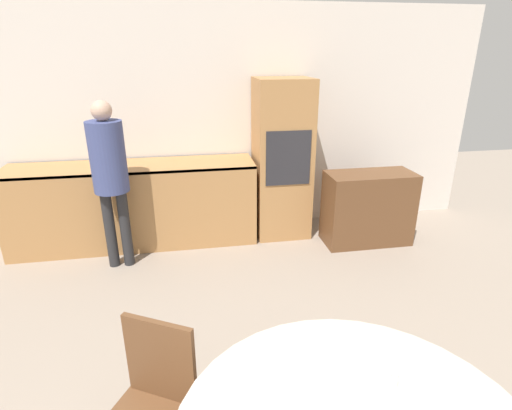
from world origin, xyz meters
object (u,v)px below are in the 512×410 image
(oven_unit, at_px, (282,160))
(person_standing, at_px, (109,168))
(chair_far_left, at_px, (153,400))
(sideboard, at_px, (368,208))

(oven_unit, height_order, person_standing, oven_unit)
(oven_unit, distance_m, chair_far_left, 3.16)
(oven_unit, distance_m, person_standing, 1.89)
(oven_unit, height_order, sideboard, oven_unit)
(sideboard, distance_m, person_standing, 2.80)
(sideboard, xyz_separation_m, person_standing, (-2.73, -0.07, 0.63))
(chair_far_left, bearing_deg, person_standing, 131.29)
(oven_unit, relative_size, chair_far_left, 2.03)
(sideboard, bearing_deg, person_standing, -178.46)
(oven_unit, distance_m, sideboard, 1.13)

